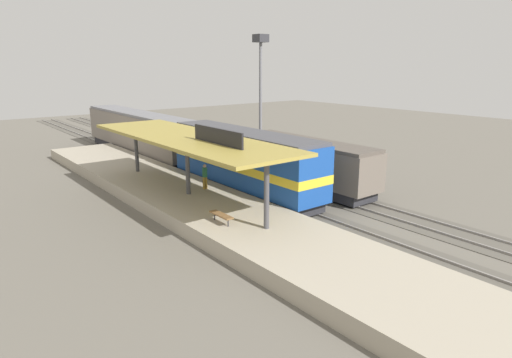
# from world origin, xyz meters

# --- Properties ---
(ground_plane) EXTENTS (120.00, 120.00, 0.00)m
(ground_plane) POSITION_xyz_m (2.00, 0.00, 0.00)
(ground_plane) COLOR #666056
(track_near) EXTENTS (3.20, 110.00, 0.16)m
(track_near) POSITION_xyz_m (0.00, 0.00, 0.03)
(track_near) COLOR #565249
(track_near) RESTS_ON ground
(track_far) EXTENTS (3.20, 110.00, 0.16)m
(track_far) POSITION_xyz_m (4.60, 0.00, 0.03)
(track_far) COLOR #565249
(track_far) RESTS_ON ground
(platform) EXTENTS (6.00, 44.00, 0.90)m
(platform) POSITION_xyz_m (-4.60, 0.00, 0.45)
(platform) COLOR #A89E89
(platform) RESTS_ON ground
(station_canopy) EXTENTS (5.20, 18.00, 4.70)m
(station_canopy) POSITION_xyz_m (-4.60, -0.09, 4.53)
(station_canopy) COLOR #47474C
(station_canopy) RESTS_ON platform
(platform_bench) EXTENTS (0.44, 1.70, 0.50)m
(platform_bench) POSITION_xyz_m (-6.00, -5.91, 1.34)
(platform_bench) COLOR #333338
(platform_bench) RESTS_ON platform
(locomotive) EXTENTS (2.93, 14.43, 4.44)m
(locomotive) POSITION_xyz_m (0.00, 0.16, 2.41)
(locomotive) COLOR #28282D
(locomotive) RESTS_ON track_near
(passenger_carriage_single) EXTENTS (2.90, 20.00, 4.24)m
(passenger_carriage_single) POSITION_xyz_m (0.00, 18.16, 2.31)
(passenger_carriage_single) COLOR #28282D
(passenger_carriage_single) RESTS_ON track_near
(freight_car) EXTENTS (2.80, 12.00, 3.54)m
(freight_car) POSITION_xyz_m (4.60, -1.57, 1.97)
(freight_car) COLOR #28282D
(freight_car) RESTS_ON track_far
(light_mast) EXTENTS (1.10, 1.10, 11.70)m
(light_mast) POSITION_xyz_m (7.80, 7.95, 8.40)
(light_mast) COLOR slate
(light_mast) RESTS_ON ground
(person_waiting) EXTENTS (0.34, 0.34, 1.71)m
(person_waiting) POSITION_xyz_m (-3.12, 0.34, 1.85)
(person_waiting) COLOR olive
(person_waiting) RESTS_ON platform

